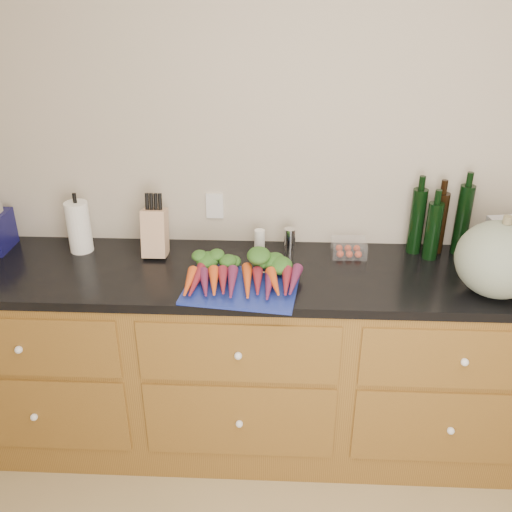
{
  "coord_description": "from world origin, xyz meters",
  "views": [
    {
      "loc": [
        -0.29,
        -0.88,
        2.11
      ],
      "look_at": [
        -0.39,
        1.2,
        1.06
      ],
      "focal_mm": 40.0,
      "sensor_mm": 36.0,
      "label": 1
    }
  ],
  "objects_px": {
    "squash": "(499,259)",
    "paper_towel": "(79,227)",
    "knife_block": "(155,233)",
    "carrots": "(242,275)",
    "tomato_box": "(349,248)",
    "cutting_board": "(241,287)"
  },
  "relations": [
    {
      "from": "squash",
      "to": "paper_towel",
      "type": "height_order",
      "value": "squash"
    },
    {
      "from": "squash",
      "to": "paper_towel",
      "type": "distance_m",
      "value": 1.81
    },
    {
      "from": "paper_towel",
      "to": "knife_block",
      "type": "relative_size",
      "value": 1.11
    },
    {
      "from": "carrots",
      "to": "knife_block",
      "type": "xyz_separation_m",
      "value": [
        -0.41,
        0.25,
        0.07
      ]
    },
    {
      "from": "tomato_box",
      "to": "squash",
      "type": "bearing_deg",
      "value": -30.38
    },
    {
      "from": "carrots",
      "to": "tomato_box",
      "type": "distance_m",
      "value": 0.55
    },
    {
      "from": "cutting_board",
      "to": "carrots",
      "type": "relative_size",
      "value": 0.96
    },
    {
      "from": "knife_block",
      "to": "squash",
      "type": "bearing_deg",
      "value": -11.52
    },
    {
      "from": "paper_towel",
      "to": "cutting_board",
      "type": "bearing_deg",
      "value": -22.7
    },
    {
      "from": "cutting_board",
      "to": "tomato_box",
      "type": "bearing_deg",
      "value": 35.15
    },
    {
      "from": "knife_block",
      "to": "paper_towel",
      "type": "bearing_deg",
      "value": 176.77
    },
    {
      "from": "knife_block",
      "to": "tomato_box",
      "type": "bearing_deg",
      "value": 1.95
    },
    {
      "from": "paper_towel",
      "to": "squash",
      "type": "bearing_deg",
      "value": -9.9
    },
    {
      "from": "cutting_board",
      "to": "knife_block",
      "type": "relative_size",
      "value": 2.12
    },
    {
      "from": "paper_towel",
      "to": "knife_block",
      "type": "distance_m",
      "value": 0.35
    },
    {
      "from": "carrots",
      "to": "paper_towel",
      "type": "xyz_separation_m",
      "value": [
        -0.77,
        0.27,
        0.08
      ]
    },
    {
      "from": "cutting_board",
      "to": "carrots",
      "type": "distance_m",
      "value": 0.06
    },
    {
      "from": "squash",
      "to": "paper_towel",
      "type": "xyz_separation_m",
      "value": [
        -1.78,
        0.31,
        -0.03
      ]
    },
    {
      "from": "tomato_box",
      "to": "paper_towel",
      "type": "bearing_deg",
      "value": -179.54
    },
    {
      "from": "carrots",
      "to": "tomato_box",
      "type": "relative_size",
      "value": 3.07
    },
    {
      "from": "carrots",
      "to": "tomato_box",
      "type": "height_order",
      "value": "carrots"
    },
    {
      "from": "carrots",
      "to": "cutting_board",
      "type": "bearing_deg",
      "value": -90.0
    }
  ]
}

